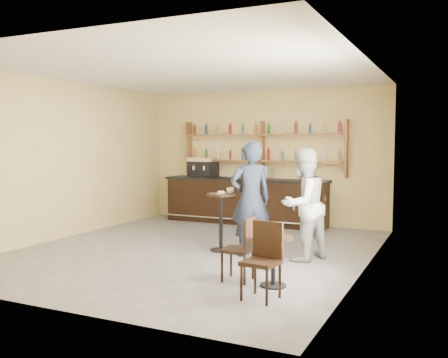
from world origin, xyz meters
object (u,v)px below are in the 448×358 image
at_px(man_main, 250,199).
at_px(pastry_case, 260,172).
at_px(pedestal_table, 221,222).
at_px(chair_west, 238,249).
at_px(chair_south, 261,262).
at_px(cafe_table, 273,262).
at_px(patron_second, 303,204).
at_px(espresso_machine, 203,167).
at_px(bar_counter, 245,201).

bearing_deg(man_main, pastry_case, -108.81).
height_order(pedestal_table, man_main, man_main).
height_order(man_main, chair_west, man_main).
bearing_deg(man_main, chair_south, 78.08).
bearing_deg(pedestal_table, man_main, -11.60).
height_order(pedestal_table, cafe_table, pedestal_table).
height_order(pastry_case, chair_south, pastry_case).
bearing_deg(patron_second, pedestal_table, -65.49).
bearing_deg(cafe_table, man_main, 121.93).
relative_size(cafe_table, chair_south, 0.71).
height_order(cafe_table, chair_south, chair_south).
distance_m(chair_west, chair_south, 0.88).
xyz_separation_m(pastry_case, cafe_table, (2.01, -4.67, -0.90)).
distance_m(cafe_table, patron_second, 1.75).
bearing_deg(chair_west, pedestal_table, -149.65).
height_order(espresso_machine, pastry_case, espresso_machine).
bearing_deg(espresso_machine, pedestal_table, -48.62).
distance_m(bar_counter, patron_second, 3.82).
distance_m(espresso_machine, pedestal_table, 3.63).
bearing_deg(pedestal_table, chair_south, -54.27).
relative_size(bar_counter, espresso_machine, 5.93).
bearing_deg(bar_counter, espresso_machine, 180.00).
relative_size(pastry_case, man_main, 0.26).
height_order(bar_counter, chair_west, bar_counter).
bearing_deg(man_main, chair_west, 68.40).
relative_size(cafe_table, chair_west, 0.75).
xyz_separation_m(man_main, chair_south, (1.02, -2.16, -0.50)).
xyz_separation_m(bar_counter, espresso_machine, (-1.14, 0.00, 0.79)).
distance_m(pastry_case, pedestal_table, 3.09).
distance_m(espresso_machine, man_main, 4.02).
distance_m(pastry_case, cafe_table, 5.16).
xyz_separation_m(cafe_table, chair_south, (0.05, -0.60, 0.14)).
height_order(espresso_machine, patron_second, patron_second).
bearing_deg(espresso_machine, chair_south, -47.31).
xyz_separation_m(pedestal_table, chair_south, (1.65, -2.29, -0.04)).
distance_m(man_main, chair_west, 1.66).
height_order(pastry_case, chair_west, pastry_case).
relative_size(pastry_case, pedestal_table, 0.49).
bearing_deg(espresso_machine, bar_counter, 8.61).
bearing_deg(pastry_case, chair_west, -73.85).
distance_m(pastry_case, patron_second, 3.60).
bearing_deg(espresso_machine, patron_second, -32.58).
distance_m(pedestal_table, cafe_table, 2.33).
height_order(bar_counter, chair_south, bar_counter).
relative_size(chair_west, chair_south, 0.95).
bearing_deg(pastry_case, patron_second, -58.62).
bearing_deg(bar_counter, chair_west, -68.44).
bearing_deg(patron_second, cafe_table, 28.37).
height_order(pastry_case, patron_second, patron_second).
relative_size(bar_counter, patron_second, 2.16).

